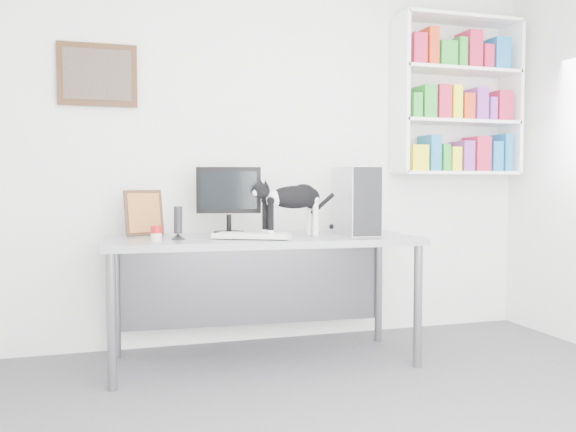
{
  "coord_description": "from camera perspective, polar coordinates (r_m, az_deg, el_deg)",
  "views": [
    {
      "loc": [
        -1.28,
        -2.38,
        1.17
      ],
      "look_at": [
        -0.09,
        1.53,
        0.95
      ],
      "focal_mm": 38.0,
      "sensor_mm": 36.0,
      "label": 1
    }
  ],
  "objects": [
    {
      "name": "desk",
      "position": [
        4.0,
        -2.34,
        -7.83
      ],
      "size": [
        2.02,
        0.88,
        0.82
      ],
      "primitive_type": "cube",
      "rotation": [
        0.0,
        0.0,
        -0.06
      ],
      "color": "gray",
      "rests_on": "room"
    },
    {
      "name": "soup_can",
      "position": [
        3.7,
        -12.23,
        -1.61
      ],
      "size": [
        0.08,
        0.08,
        0.09
      ],
      "primitive_type": "cylinder",
      "rotation": [
        0.0,
        0.0,
        0.31
      ],
      "color": "#B00F10",
      "rests_on": "desk"
    },
    {
      "name": "pc_tower",
      "position": [
        4.14,
        6.34,
        1.44
      ],
      "size": [
        0.23,
        0.47,
        0.45
      ],
      "primitive_type": "cube",
      "rotation": [
        0.0,
        0.0,
        -0.06
      ],
      "color": "silver",
      "rests_on": "desk"
    },
    {
      "name": "wall_art",
      "position": [
        4.41,
        -17.39,
        12.5
      ],
      "size": [
        0.52,
        0.04,
        0.42
      ],
      "primitive_type": "cube",
      "color": "#492E17",
      "rests_on": "room"
    },
    {
      "name": "speaker",
      "position": [
        3.78,
        -10.25,
        -0.59
      ],
      "size": [
        0.11,
        0.11,
        0.21
      ],
      "primitive_type": "cylinder",
      "rotation": [
        0.0,
        0.0,
        -0.18
      ],
      "color": "black",
      "rests_on": "desk"
    },
    {
      "name": "cat",
      "position": [
        3.87,
        0.43,
        0.53
      ],
      "size": [
        0.58,
        0.31,
        0.35
      ],
      "primitive_type": null,
      "rotation": [
        0.0,
        0.0,
        0.31
      ],
      "color": "black",
      "rests_on": "desk"
    },
    {
      "name": "monitor",
      "position": [
        4.14,
        -5.57,
        1.51
      ],
      "size": [
        0.47,
        0.3,
        0.46
      ],
      "primitive_type": "cube",
      "rotation": [
        0.0,
        0.0,
        -0.22
      ],
      "color": "black",
      "rests_on": "desk"
    },
    {
      "name": "room",
      "position": [
        2.71,
        11.4,
        6.85
      ],
      "size": [
        4.01,
        4.01,
        2.7
      ],
      "color": "#4C4C51",
      "rests_on": "ground"
    },
    {
      "name": "leaning_print",
      "position": [
        4.13,
        -13.34,
        0.38
      ],
      "size": [
        0.27,
        0.15,
        0.31
      ],
      "primitive_type": "cube",
      "rotation": [
        0.0,
        0.0,
        0.23
      ],
      "color": "#492E17",
      "rests_on": "desk"
    },
    {
      "name": "keyboard",
      "position": [
        3.79,
        -3.38,
        -1.87
      ],
      "size": [
        0.51,
        0.38,
        0.04
      ],
      "primitive_type": "cube",
      "rotation": [
        0.0,
        0.0,
        -0.47
      ],
      "color": "silver",
      "rests_on": "desk"
    },
    {
      "name": "bookshelf",
      "position": [
        5.05,
        15.56,
        10.73
      ],
      "size": [
        1.03,
        0.28,
        1.24
      ],
      "primitive_type": "cube",
      "color": "white",
      "rests_on": "room"
    }
  ]
}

